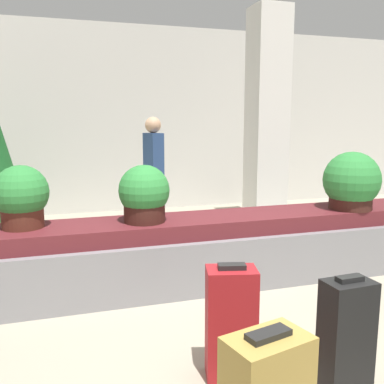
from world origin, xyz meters
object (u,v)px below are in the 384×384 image
(suitcase_0, at_px, (231,323))
(potted_plant_2, at_px, (144,195))
(pillar, at_px, (267,120))
(suitcase_8, at_px, (346,339))
(potted_plant_0, at_px, (351,182))
(traveler_0, at_px, (154,163))
(potted_plant_1, at_px, (21,197))

(suitcase_0, relative_size, potted_plant_2, 1.39)
(pillar, bearing_deg, potted_plant_2, -138.23)
(suitcase_0, xyz_separation_m, suitcase_8, (0.55, -0.38, -0.00))
(potted_plant_0, bearing_deg, potted_plant_2, 178.14)
(potted_plant_0, distance_m, traveler_0, 2.82)
(potted_plant_1, distance_m, traveler_0, 2.69)
(suitcase_8, relative_size, traveler_0, 0.45)
(pillar, bearing_deg, suitcase_0, -119.56)
(traveler_0, bearing_deg, potted_plant_1, 127.10)
(suitcase_0, bearing_deg, potted_plant_0, 50.49)
(traveler_0, bearing_deg, potted_plant_0, -160.78)
(potted_plant_1, height_order, potted_plant_2, potted_plant_1)
(suitcase_8, relative_size, potted_plant_0, 1.21)
(pillar, height_order, potted_plant_0, pillar)
(suitcase_0, xyz_separation_m, potted_plant_0, (1.95, 1.45, 0.59))
(potted_plant_1, xyz_separation_m, traveler_0, (1.63, 2.15, 0.04))
(suitcase_8, height_order, potted_plant_1, potted_plant_1)
(suitcase_0, bearing_deg, suitcase_8, -20.43)
(suitcase_8, relative_size, potted_plant_2, 1.39)
(potted_plant_1, distance_m, potted_plant_2, 1.06)
(suitcase_8, xyz_separation_m, traveler_0, (-0.22, 4.14, 0.62))
(potted_plant_0, xyz_separation_m, potted_plant_2, (-2.19, 0.07, -0.03))
(suitcase_8, bearing_deg, pillar, 67.11)
(suitcase_0, height_order, traveler_0, traveler_0)
(pillar, relative_size, traveler_0, 1.95)
(potted_plant_2, bearing_deg, pillar, 41.77)
(pillar, height_order, potted_plant_1, pillar)
(suitcase_8, xyz_separation_m, potted_plant_0, (1.40, 1.83, 0.59))
(pillar, height_order, suitcase_0, pillar)
(pillar, distance_m, potted_plant_0, 2.17)
(suitcase_8, height_order, potted_plant_2, potted_plant_2)
(suitcase_8, bearing_deg, suitcase_0, 143.21)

